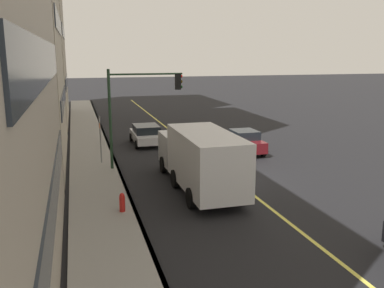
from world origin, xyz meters
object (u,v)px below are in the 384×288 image
object	(u,v)px
car_white	(146,134)
street_sign_post	(100,137)
truck_white	(200,157)
traffic_light_mast	(139,101)
fire_hydrant	(122,204)
car_maroon	(244,141)

from	to	relation	value
car_white	street_sign_post	bearing A→B (deg)	144.91
car_white	truck_white	distance (m)	11.10
truck_white	street_sign_post	xyz separation A→B (m)	(5.92, 4.39, 0.14)
car_white	traffic_light_mast	bearing A→B (deg)	167.29
car_white	fire_hydrant	xyz separation A→B (m)	(-13.44, 3.29, -0.28)
street_sign_post	fire_hydrant	distance (m)	8.42
traffic_light_mast	fire_hydrant	world-z (taller)	traffic_light_mast
truck_white	fire_hydrant	bearing A→B (deg)	120.44
street_sign_post	car_white	bearing A→B (deg)	-35.09
car_maroon	fire_hydrant	xyz separation A→B (m)	(-8.93, 9.14, -0.32)
truck_white	traffic_light_mast	size ratio (longest dim) A/B	1.47
car_maroon	traffic_light_mast	bearing A→B (deg)	105.84
truck_white	traffic_light_mast	bearing A→B (deg)	27.08
car_white	fire_hydrant	bearing A→B (deg)	166.24
car_maroon	street_sign_post	bearing A→B (deg)	93.69
truck_white	fire_hydrant	distance (m)	4.87
street_sign_post	fire_hydrant	size ratio (longest dim) A/B	3.14
car_white	fire_hydrant	size ratio (longest dim) A/B	4.50
car_maroon	traffic_light_mast	xyz separation A→B (m)	(-2.08, 7.33, 3.16)
fire_hydrant	truck_white	bearing A→B (deg)	-59.56
car_maroon	car_white	bearing A→B (deg)	52.35
car_white	traffic_light_mast	world-z (taller)	traffic_light_mast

